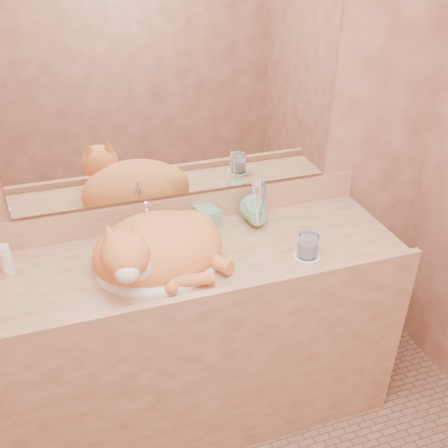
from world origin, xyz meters
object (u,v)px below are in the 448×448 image
object	(u,v)px
water_glass	(308,245)
toothbrush_cup	(259,220)
cat	(155,247)
sink_basin	(157,251)
vanity_counter	(201,338)
soap_dispenser	(214,211)

from	to	relation	value
water_glass	toothbrush_cup	bearing A→B (deg)	114.69
cat	water_glass	world-z (taller)	cat
sink_basin	vanity_counter	bearing A→B (deg)	17.25
sink_basin	cat	distance (m)	0.02
sink_basin	soap_dispenser	size ratio (longest dim) A/B	2.52
soap_dispenser	toothbrush_cup	xyz separation A→B (m)	(0.17, -0.07, -0.03)
soap_dispenser	toothbrush_cup	distance (m)	0.18
cat	soap_dispenser	distance (m)	0.33
sink_basin	cat	size ratio (longest dim) A/B	0.92
cat	water_glass	xyz separation A→B (m)	(0.55, -0.12, -0.03)
soap_dispenser	cat	bearing A→B (deg)	-163.35
vanity_counter	cat	size ratio (longest dim) A/B	3.29
cat	toothbrush_cup	world-z (taller)	cat
vanity_counter	sink_basin	world-z (taller)	sink_basin
water_glass	cat	bearing A→B (deg)	168.14
vanity_counter	cat	xyz separation A→B (m)	(-0.16, -0.02, 0.51)
cat	vanity_counter	bearing A→B (deg)	5.83
sink_basin	toothbrush_cup	bearing A→B (deg)	24.35
water_glass	vanity_counter	bearing A→B (deg)	160.32
sink_basin	cat	world-z (taller)	cat
sink_basin	soap_dispenser	distance (m)	0.33
sink_basin	toothbrush_cup	xyz separation A→B (m)	(0.44, 0.11, -0.02)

